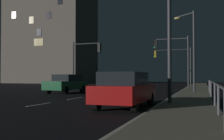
{
  "coord_description": "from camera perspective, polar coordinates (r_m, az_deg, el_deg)",
  "views": [
    {
      "loc": [
        7.66,
        -2.72,
        1.36
      ],
      "look_at": [
        -1.59,
        25.14,
        2.11
      ],
      "focal_mm": 44.06,
      "sensor_mm": 36.0,
      "label": 1
    }
  ],
  "objects": [
    {
      "name": "ground_plane",
      "position": [
        21.67,
        -2.38,
        -5.05
      ],
      "size": [
        112.0,
        112.0,
        0.0
      ],
      "primitive_type": "plane",
      "color": "black",
      "rests_on": "ground"
    },
    {
      "name": "sidewalk_right",
      "position": [
        20.27,
        16.69,
        -5.04
      ],
      "size": [
        2.45,
        77.0,
        0.14
      ],
      "primitive_type": "cube",
      "color": "gray",
      "rests_on": "ground"
    },
    {
      "name": "lane_markings_center",
      "position": [
        24.96,
        0.48,
        -4.56
      ],
      "size": [
        0.14,
        50.0,
        0.01
      ],
      "color": "silver",
      "rests_on": "ground"
    },
    {
      "name": "lane_edge_line",
      "position": [
        25.34,
        13.68,
        -4.48
      ],
      "size": [
        0.14,
        53.0,
        0.01
      ],
      "color": "silver",
      "rests_on": "ground"
    },
    {
      "name": "car",
      "position": [
        12.12,
        2.78,
        -4.01
      ],
      "size": [
        1.93,
        4.44,
        1.57
      ],
      "color": "#B71414",
      "rests_on": "ground"
    },
    {
      "name": "car_oncoming",
      "position": [
        23.61,
        -9.4,
        -2.74
      ],
      "size": [
        2.07,
        4.5,
        1.57
      ],
      "color": "#14592D",
      "rests_on": "ground"
    },
    {
      "name": "traffic_light_near_right",
      "position": [
        38.69,
        12.66,
        2.31
      ],
      "size": [
        5.11,
        0.62,
        5.21
      ],
      "color": "#38383D",
      "rests_on": "sidewalk_right"
    },
    {
      "name": "traffic_light_overhead_east",
      "position": [
        30.34,
        -5.55,
        2.96
      ],
      "size": [
        3.51,
        0.45,
        5.27
      ],
      "color": "#2D3033",
      "rests_on": "ground"
    },
    {
      "name": "traffic_light_mid_left",
      "position": [
        29.14,
        12.55,
        3.65
      ],
      "size": [
        3.6,
        0.35,
        5.42
      ],
      "color": "#38383D",
      "rests_on": "sidewalk_right"
    },
    {
      "name": "street_lamp_across_street",
      "position": [
        23.75,
        15.94,
        5.5
      ],
      "size": [
        1.81,
        1.69,
        6.65
      ],
      "color": "#38383D",
      "rests_on": "sidewalk_right"
    },
    {
      "name": "street_lamp_corner",
      "position": [
        13.52,
        13.36,
        10.39
      ],
      "size": [
        2.09,
        0.71,
        6.53
      ],
      "color": "#38383D",
      "rests_on": "sidewalk_right"
    },
    {
      "name": "barrier_fence",
      "position": [
        12.45,
        20.56,
        -3.6
      ],
      "size": [
        0.09,
        23.51,
        0.98
      ],
      "color": "#59595E",
      "rests_on": "sidewalk_right"
    },
    {
      "name": "building_distant",
      "position": [
        65.47,
        -12.4,
        8.51
      ],
      "size": [
        18.04,
        12.27,
        25.3
      ],
      "color": "#6B6056",
      "rests_on": "ground"
    }
  ]
}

